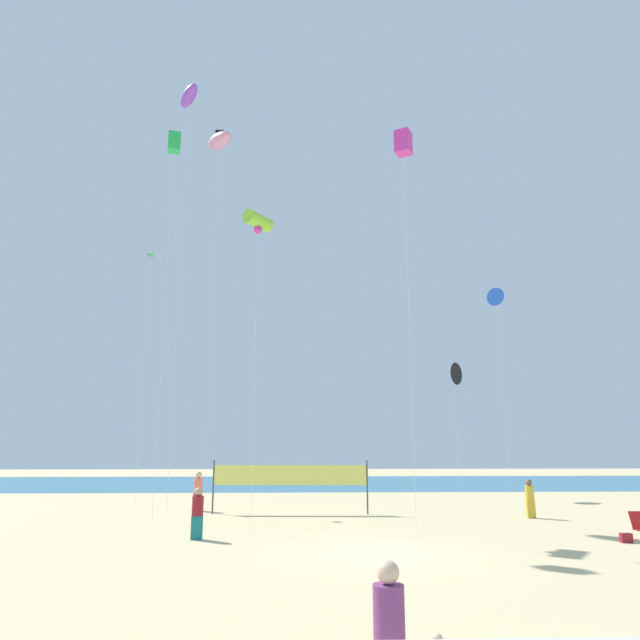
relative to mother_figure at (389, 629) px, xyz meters
name	(u,v)px	position (x,y,z in m)	size (l,w,h in m)	color
ground_plane	(383,554)	(1.36, 10.14, -0.91)	(120.00, 120.00, 0.00)	#D1BC89
ocean_band	(327,483)	(1.36, 42.24, -0.91)	(120.00, 20.00, 0.01)	teal
mother_figure	(389,629)	(0.00, 0.00, 0.00)	(0.39, 0.39, 1.71)	#2D2D33
beachgoer_mustard_shirt	(530,497)	(9.02, 18.23, -0.04)	(0.37, 0.37, 1.63)	gold
beachgoer_maroon_shirt	(198,512)	(-4.52, 12.94, -0.01)	(0.39, 0.39, 1.68)	#19727A
beachgoer_coral_shirt	(198,490)	(-5.95, 21.55, 0.07)	(0.42, 0.42, 1.84)	maroon
volleyball_net	(290,477)	(-1.48, 20.17, 0.71)	(7.24, 0.48, 2.40)	#4C4C51
beach_handbag	(626,538)	(9.56, 11.77, -0.76)	(0.37, 0.18, 0.30)	maroon
kite_black_delta	(453,374)	(8.84, 28.93, 6.65)	(1.31, 1.31, 8.29)	silver
kite_magenta_box	(403,144)	(3.23, 14.48, 14.68)	(0.85, 0.85, 16.14)	silver
kite_lime_tube	(258,222)	(-3.06, 17.59, 12.31)	(1.39, 1.57, 13.60)	silver
kite_violet_inflatable	(189,97)	(-7.09, 20.10, 20.37)	(1.52, 1.97, 21.83)	silver
kite_green_diamond	(150,268)	(-9.99, 25.46, 12.45)	(0.55, 0.55, 14.33)	silver
kite_blue_delta	(497,298)	(11.51, 27.54, 11.39)	(1.18, 1.15, 12.91)	silver
kite_pink_inflatable	(219,141)	(-6.09, 24.75, 20.43)	(2.29, 2.84, 22.09)	silver
kite_green_box	(174,144)	(-7.18, 17.81, 16.32)	(0.70, 0.70, 17.76)	silver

